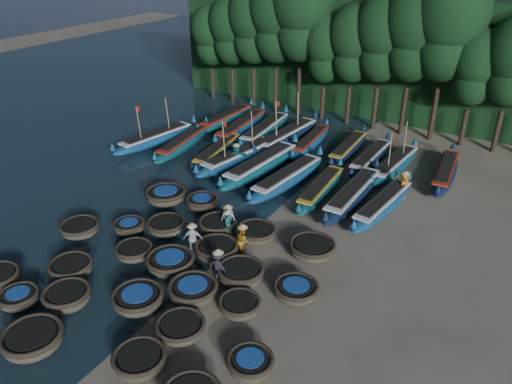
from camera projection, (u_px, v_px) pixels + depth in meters
The scene contains 61 objects.
ground at pixel (238, 244), 25.94m from camera, with size 120.00×120.00×0.00m, color gray.
foliage_wall at pixel (392, 59), 41.36m from camera, with size 40.00×3.00×10.00m, color black.
coracle_1 at pixel (19, 298), 21.51m from camera, with size 2.10×2.10×0.69m.
coracle_2 at pixel (33, 339), 19.24m from camera, with size 2.90×2.90×0.81m.
coracle_3 at pixel (140, 360), 18.38m from camera, with size 2.05×2.05×0.71m.
coracle_5 at pixel (71, 268), 23.34m from camera, with size 2.44×2.44×0.77m.
coracle_6 at pixel (67, 297), 21.46m from camera, with size 2.13×2.13×0.81m.
coracle_7 at pixel (138, 299), 21.40m from camera, with size 2.27×2.27×0.75m.
coracle_8 at pixel (181, 328), 19.91m from camera, with size 2.14×2.14×0.67m.
coracle_9 at pixel (250, 363), 18.22m from camera, with size 1.80×1.80×0.72m.
coracle_10 at pixel (80, 228), 26.50m from camera, with size 2.55×2.55×0.71m.
coracle_11 at pixel (134, 251), 24.62m from camera, with size 1.99×1.99×0.70m.
coracle_12 at pixel (170, 262), 23.69m from camera, with size 2.45×2.45×0.80m.
coracle_13 at pixel (193, 290), 21.84m from camera, with size 2.51×2.51×0.81m.
coracle_14 at pixel (240, 305), 21.07m from camera, with size 2.14×2.14×0.69m.
coracle_15 at pixel (129, 226), 26.74m from camera, with size 1.96×1.96×0.65m.
coracle_16 at pixel (166, 226), 26.71m from camera, with size 2.08×2.08×0.73m.
coracle_17 at pixel (217, 250), 24.63m from camera, with size 2.21×2.21×0.80m.
coracle_18 at pixel (241, 273), 22.91m from camera, with size 2.46×2.46×0.83m.
coracle_19 at pixel (296, 290), 21.94m from camera, with size 2.31×2.31×0.72m.
coracle_20 at pixel (166, 195), 29.61m from camera, with size 2.55×2.55×0.84m.
coracle_21 at pixel (202, 202), 29.04m from camera, with size 2.23×2.23×0.73m.
coracle_22 at pixel (218, 225), 26.67m from camera, with size 2.13×2.13×0.80m.
coracle_23 at pixel (256, 233), 26.00m from camera, with size 2.15×2.15×0.79m.
coracle_24 at pixel (312, 248), 24.72m from camera, with size 2.71×2.71×0.81m.
long_boat_0 at pixel (156, 138), 37.56m from camera, with size 2.68×8.03×3.45m.
long_boat_1 at pixel (183, 143), 36.77m from camera, with size 2.55×7.81×1.39m.
long_boat_2 at pixel (217, 152), 35.38m from camera, with size 2.43×7.43×1.32m.
long_boat_3 at pixel (239, 157), 34.43m from camera, with size 2.87×8.38×3.61m.
long_boat_4 at pixel (261, 165), 33.16m from camera, with size 2.22×9.00×1.59m.
long_boat_5 at pixel (288, 178), 31.53m from camera, with size 2.25×8.39×1.48m.
long_boat_6 at pixel (321, 189), 30.35m from camera, with size 1.71×7.24×1.28m.
long_boat_7 at pixel (353, 194), 29.57m from camera, with size 1.49×8.40×1.48m.
long_boat_8 at pixel (383, 204), 28.57m from camera, with size 2.11×7.68×1.36m.
long_boat_9 at pixel (226, 119), 41.52m from camera, with size 1.63×7.91×1.39m.
long_boat_10 at pixel (241, 127), 39.65m from camera, with size 2.40×8.67×1.53m.
long_boat_11 at pixel (265, 130), 38.97m from camera, with size 2.26×8.66×1.53m.
long_boat_12 at pixel (287, 136), 37.83m from camera, with size 2.30×8.86×3.78m.
long_boat_13 at pixel (310, 141), 37.16m from camera, with size 1.81×7.26×1.28m.
long_boat_14 at pixel (348, 148), 36.00m from camera, with size 1.56×7.28×1.28m.
long_boat_15 at pixel (371, 158), 34.47m from camera, with size 1.38×7.48×1.32m.
long_boat_16 at pixel (394, 165), 33.37m from camera, with size 2.00×7.78×3.31m.
long_boat_17 at pixel (445, 172), 32.39m from camera, with size 2.06×7.68×1.36m.
fisherman_0 at pixel (228, 218), 26.48m from camera, with size 0.94×0.82×1.83m.
fisherman_1 at pixel (228, 223), 26.00m from camera, with size 0.52×0.61×1.83m.
fisherman_2 at pixel (243, 239), 24.67m from camera, with size 1.02×1.01×1.86m.
fisherman_3 at pixel (219, 266), 22.77m from camera, with size 1.11×0.68×1.86m.
fisherman_4 at pixel (193, 238), 24.81m from camera, with size 1.03×0.83×1.84m.
fisherman_5 at pixel (236, 156), 33.73m from camera, with size 1.66×1.22×1.94m.
fisherman_6 at pixel (404, 184), 29.96m from camera, with size 0.65×0.90×1.89m.
tree_0 at pixel (211, 35), 45.64m from camera, with size 3.68×3.68×8.68m.
tree_1 at pixel (231, 29), 44.26m from camera, with size 4.09×4.09×9.65m.
tree_2 at pixel (253, 24), 42.89m from camera, with size 4.51×4.51×10.63m.
tree_3 at pixel (277, 17), 41.51m from camera, with size 4.92×4.92×11.60m.
tree_4 at pixel (302, 11), 40.14m from camera, with size 5.34×5.34×12.58m.
tree_5 at pixel (326, 48), 40.34m from camera, with size 3.68×3.68×8.68m.
tree_6 at pixel (353, 43), 38.96m from camera, with size 4.09×4.09×9.65m.
tree_7 at pixel (383, 37), 37.59m from camera, with size 4.51×4.51×10.63m.
tree_8 at pixel (415, 30), 36.21m from camera, with size 4.92×4.92×11.60m.
tree_9 at pixel (449, 23), 34.84m from camera, with size 5.34×5.34×12.58m.
tree_10 at pixel (476, 66), 35.04m from camera, with size 3.68×3.68×8.68m.
Camera 1 is at (12.09, -18.05, 14.46)m, focal length 35.00 mm.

